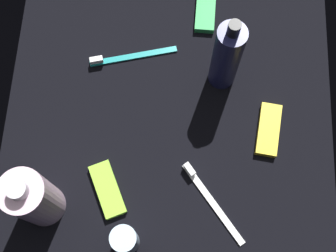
{
  "coord_description": "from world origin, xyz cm",
  "views": [
    {
      "loc": [
        -26.82,
        -1.43,
        86.26
      ],
      "look_at": [
        0.0,
        0.0,
        3.0
      ],
      "focal_mm": 49.62,
      "sensor_mm": 36.0,
      "label": 1
    }
  ],
  "objects_px": {
    "deodorant_stick": "(125,240)",
    "snack_bar_lime": "(108,190)",
    "lotion_bottle": "(227,57)",
    "snack_bar_yellow": "(268,130)",
    "snack_bar_green": "(206,10)",
    "bodywash_bottle": "(33,199)",
    "toothbrush_white": "(209,198)",
    "toothbrush_teal": "(128,56)"
  },
  "relations": [
    {
      "from": "lotion_bottle",
      "to": "deodorant_stick",
      "type": "height_order",
      "value": "lotion_bottle"
    },
    {
      "from": "lotion_bottle",
      "to": "snack_bar_yellow",
      "type": "distance_m",
      "value": 0.17
    },
    {
      "from": "bodywash_bottle",
      "to": "toothbrush_white",
      "type": "distance_m",
      "value": 0.31
    },
    {
      "from": "lotion_bottle",
      "to": "bodywash_bottle",
      "type": "distance_m",
      "value": 0.42
    },
    {
      "from": "toothbrush_white",
      "to": "toothbrush_teal",
      "type": "bearing_deg",
      "value": 31.77
    },
    {
      "from": "bodywash_bottle",
      "to": "lotion_bottle",
      "type": "bearing_deg",
      "value": -49.19
    },
    {
      "from": "toothbrush_teal",
      "to": "snack_bar_lime",
      "type": "xyz_separation_m",
      "value": [
        -0.27,
        0.02,
        0.0
      ]
    },
    {
      "from": "lotion_bottle",
      "to": "toothbrush_teal",
      "type": "height_order",
      "value": "lotion_bottle"
    },
    {
      "from": "snack_bar_lime",
      "to": "snack_bar_green",
      "type": "bearing_deg",
      "value": -47.95
    },
    {
      "from": "snack_bar_yellow",
      "to": "snack_bar_lime",
      "type": "bearing_deg",
      "value": 121.22
    },
    {
      "from": "snack_bar_yellow",
      "to": "toothbrush_teal",
      "type": "bearing_deg",
      "value": 70.77
    },
    {
      "from": "bodywash_bottle",
      "to": "toothbrush_teal",
      "type": "distance_m",
      "value": 0.34
    },
    {
      "from": "bodywash_bottle",
      "to": "snack_bar_lime",
      "type": "bearing_deg",
      "value": -72.99
    },
    {
      "from": "toothbrush_white",
      "to": "snack_bar_yellow",
      "type": "distance_m",
      "value": 0.18
    },
    {
      "from": "snack_bar_lime",
      "to": "lotion_bottle",
      "type": "bearing_deg",
      "value": -64.96
    },
    {
      "from": "bodywash_bottle",
      "to": "snack_bar_lime",
      "type": "xyz_separation_m",
      "value": [
        0.03,
        -0.11,
        -0.07
      ]
    },
    {
      "from": "lotion_bottle",
      "to": "snack_bar_lime",
      "type": "bearing_deg",
      "value": 139.43
    },
    {
      "from": "toothbrush_teal",
      "to": "toothbrush_white",
      "type": "relative_size",
      "value": 1.19
    },
    {
      "from": "bodywash_bottle",
      "to": "snack_bar_lime",
      "type": "distance_m",
      "value": 0.14
    },
    {
      "from": "toothbrush_white",
      "to": "deodorant_stick",
      "type": "bearing_deg",
      "value": 120.55
    },
    {
      "from": "toothbrush_white",
      "to": "snack_bar_green",
      "type": "distance_m",
      "value": 0.4
    },
    {
      "from": "bodywash_bottle",
      "to": "deodorant_stick",
      "type": "bearing_deg",
      "value": -110.13
    },
    {
      "from": "bodywash_bottle",
      "to": "toothbrush_white",
      "type": "xyz_separation_m",
      "value": [
        0.03,
        -0.3,
        -0.08
      ]
    },
    {
      "from": "bodywash_bottle",
      "to": "toothbrush_white",
      "type": "relative_size",
      "value": 1.21
    },
    {
      "from": "deodorant_stick",
      "to": "toothbrush_teal",
      "type": "relative_size",
      "value": 0.49
    },
    {
      "from": "toothbrush_white",
      "to": "snack_bar_green",
      "type": "height_order",
      "value": "toothbrush_white"
    },
    {
      "from": "lotion_bottle",
      "to": "snack_bar_yellow",
      "type": "xyz_separation_m",
      "value": [
        -0.11,
        -0.09,
        -0.08
      ]
    },
    {
      "from": "toothbrush_white",
      "to": "snack_bar_lime",
      "type": "xyz_separation_m",
      "value": [
        0.01,
        0.19,
        0.0
      ]
    },
    {
      "from": "snack_bar_yellow",
      "to": "snack_bar_green",
      "type": "xyz_separation_m",
      "value": [
        0.26,
        0.13,
        0.0
      ]
    },
    {
      "from": "snack_bar_yellow",
      "to": "bodywash_bottle",
      "type": "bearing_deg",
      "value": 119.41
    },
    {
      "from": "toothbrush_teal",
      "to": "lotion_bottle",
      "type": "bearing_deg",
      "value": -99.77
    },
    {
      "from": "snack_bar_lime",
      "to": "snack_bar_yellow",
      "type": "bearing_deg",
      "value": -90.55
    },
    {
      "from": "snack_bar_yellow",
      "to": "snack_bar_lime",
      "type": "xyz_separation_m",
      "value": [
        -0.13,
        0.3,
        0.0
      ]
    },
    {
      "from": "toothbrush_teal",
      "to": "snack_bar_yellow",
      "type": "height_order",
      "value": "toothbrush_teal"
    },
    {
      "from": "bodywash_bottle",
      "to": "snack_bar_green",
      "type": "height_order",
      "value": "bodywash_bottle"
    },
    {
      "from": "snack_bar_green",
      "to": "snack_bar_lime",
      "type": "relative_size",
      "value": 1.0
    },
    {
      "from": "deodorant_stick",
      "to": "snack_bar_lime",
      "type": "relative_size",
      "value": 0.84
    },
    {
      "from": "lotion_bottle",
      "to": "snack_bar_green",
      "type": "height_order",
      "value": "lotion_bottle"
    },
    {
      "from": "bodywash_bottle",
      "to": "snack_bar_yellow",
      "type": "relative_size",
      "value": 1.74
    },
    {
      "from": "lotion_bottle",
      "to": "toothbrush_teal",
      "type": "relative_size",
      "value": 1.17
    },
    {
      "from": "snack_bar_green",
      "to": "toothbrush_white",
      "type": "bearing_deg",
      "value": -175.51
    },
    {
      "from": "deodorant_stick",
      "to": "snack_bar_green",
      "type": "relative_size",
      "value": 0.84
    }
  ]
}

